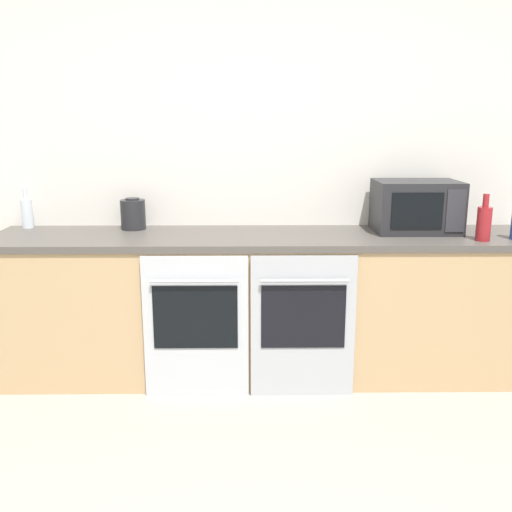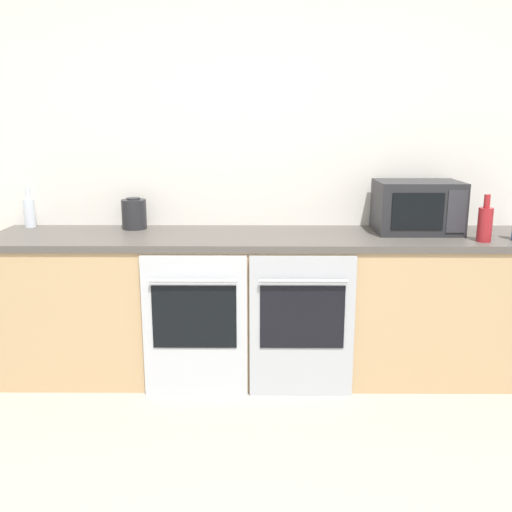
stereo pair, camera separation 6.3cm
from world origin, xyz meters
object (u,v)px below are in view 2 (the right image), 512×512
object	(u,v)px
bottle_clear	(29,212)
microwave	(417,207)
oven_right	(302,326)
oven_left	(195,326)
bottle_red	(485,223)
kettle	(134,214)

from	to	relation	value
bottle_clear	microwave	bearing A→B (deg)	-3.61
oven_right	bottle_clear	size ratio (longest dim) A/B	3.29
oven_left	bottle_clear	xyz separation A→B (m)	(-1.12, 0.58, 0.56)
oven_left	microwave	xyz separation A→B (m)	(1.34, 0.43, 0.62)
oven_left	bottle_red	distance (m)	1.75
bottle_clear	kettle	world-z (taller)	bottle_clear
oven_left	oven_right	distance (m)	0.61
oven_right	kettle	distance (m)	1.29
bottle_clear	kettle	size ratio (longest dim) A/B	1.27
microwave	bottle_clear	xyz separation A→B (m)	(-2.46, 0.16, -0.06)
oven_left	bottle_red	bearing A→B (deg)	5.08
oven_right	oven_left	bearing A→B (deg)	180.00
kettle	oven_right	bearing A→B (deg)	-26.96
oven_left	bottle_clear	world-z (taller)	bottle_clear
oven_left	microwave	bearing A→B (deg)	17.81
oven_left	bottle_clear	distance (m)	1.38
microwave	oven_right	bearing A→B (deg)	-149.51
bottle_red	kettle	distance (m)	2.12
kettle	microwave	bearing A→B (deg)	-3.23
oven_right	bottle_red	distance (m)	1.19
microwave	kettle	size ratio (longest dim) A/B	2.54
bottle_red	bottle_clear	xyz separation A→B (m)	(-2.77, 0.44, -0.01)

